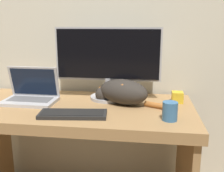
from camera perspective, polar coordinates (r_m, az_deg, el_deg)
name	(u,v)px	position (r m, az deg, el deg)	size (l,w,h in m)	color
wall_back	(90,11)	(1.90, -4.72, 15.97)	(6.40, 0.06, 2.60)	beige
desk	(79,130)	(1.65, -7.15, -9.48)	(1.38, 0.66, 0.73)	#A37A4C
monitor	(108,61)	(1.67, -0.94, 5.47)	(0.67, 0.23, 0.46)	#B2B2B7
laptop	(31,95)	(1.72, -17.23, -1.87)	(0.33, 0.21, 0.22)	#B7B7BC
external_keyboard	(73,114)	(1.42, -8.50, -6.05)	(0.37, 0.17, 0.02)	black
cat	(123,92)	(1.60, 2.30, -1.21)	(0.49, 0.29, 0.15)	#332D28
coffee_mug	(170,111)	(1.37, 12.50, -5.37)	(0.08, 0.08, 0.10)	teal
small_toy	(177,97)	(1.68, 14.04, -2.37)	(0.07, 0.07, 0.07)	gold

